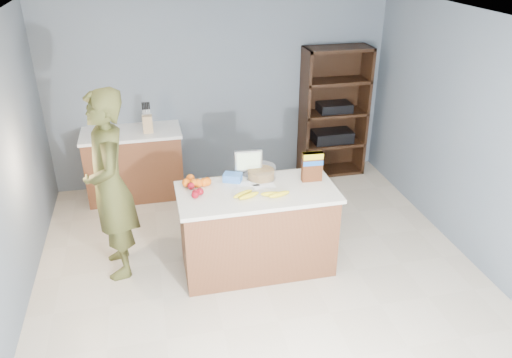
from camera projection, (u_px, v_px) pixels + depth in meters
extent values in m
cube|color=beige|center=(264.00, 283.00, 5.00)|extent=(4.50, 5.00, 0.02)
cube|color=slate|center=(220.00, 91.00, 6.62)|extent=(4.50, 0.02, 2.50)
cube|color=slate|center=(488.00, 149.00, 4.88)|extent=(0.02, 5.00, 2.50)
cube|color=white|center=(266.00, 27.00, 3.88)|extent=(4.50, 5.00, 0.02)
cube|color=brown|center=(257.00, 231.00, 5.07)|extent=(1.50, 0.70, 0.86)
cube|color=silver|center=(257.00, 192.00, 4.87)|extent=(1.56, 0.76, 0.04)
cube|color=black|center=(257.00, 262.00, 5.24)|extent=(1.46, 0.66, 0.10)
cube|color=brown|center=(135.00, 165.00, 6.49)|extent=(1.20, 0.60, 0.86)
cube|color=white|center=(131.00, 133.00, 6.28)|extent=(1.24, 0.62, 0.04)
cube|color=black|center=(329.00, 109.00, 7.06)|extent=(0.90, 0.04, 1.80)
cube|color=black|center=(304.00, 115.00, 6.82)|extent=(0.04, 0.40, 1.80)
cube|color=black|center=(363.00, 110.00, 6.99)|extent=(0.04, 0.40, 1.80)
cube|color=black|center=(330.00, 170.00, 7.30)|extent=(0.90, 0.40, 0.04)
cube|color=black|center=(332.00, 143.00, 7.11)|extent=(0.90, 0.40, 0.04)
cube|color=black|center=(334.00, 113.00, 6.91)|extent=(0.90, 0.40, 0.04)
cube|color=black|center=(336.00, 81.00, 6.70)|extent=(0.90, 0.40, 0.04)
cube|color=black|center=(339.00, 49.00, 6.51)|extent=(0.90, 0.40, 0.04)
cube|color=black|center=(332.00, 136.00, 7.06)|extent=(0.55, 0.32, 0.16)
cube|color=black|center=(334.00, 107.00, 6.87)|extent=(0.45, 0.30, 0.12)
imported|color=#47481F|center=(110.00, 186.00, 4.80)|extent=(0.56, 0.76, 1.92)
cube|color=tan|center=(148.00, 124.00, 6.19)|extent=(0.12, 0.10, 0.22)
cylinder|color=black|center=(143.00, 112.00, 6.12)|extent=(0.02, 0.02, 0.09)
cylinder|color=black|center=(145.00, 112.00, 6.12)|extent=(0.02, 0.02, 0.09)
cylinder|color=black|center=(146.00, 112.00, 6.12)|extent=(0.02, 0.02, 0.09)
cylinder|color=black|center=(148.00, 112.00, 6.13)|extent=(0.02, 0.02, 0.09)
cylinder|color=black|center=(150.00, 112.00, 6.13)|extent=(0.02, 0.02, 0.09)
cube|color=white|center=(248.00, 184.00, 4.98)|extent=(0.23, 0.13, 0.00)
cube|color=white|center=(264.00, 186.00, 4.94)|extent=(0.22, 0.12, 0.00)
ellipsoid|color=yellow|center=(243.00, 194.00, 4.74)|extent=(0.23, 0.15, 0.05)
ellipsoid|color=yellow|center=(249.00, 196.00, 4.71)|extent=(0.23, 0.13, 0.05)
ellipsoid|color=yellow|center=(279.00, 194.00, 4.73)|extent=(0.23, 0.11, 0.05)
ellipsoid|color=yellow|center=(272.00, 194.00, 4.74)|extent=(0.23, 0.09, 0.05)
sphere|color=maroon|center=(191.00, 186.00, 4.86)|extent=(0.07, 0.07, 0.07)
sphere|color=maroon|center=(200.00, 192.00, 4.76)|extent=(0.07, 0.07, 0.07)
sphere|color=maroon|center=(195.00, 195.00, 4.70)|extent=(0.07, 0.07, 0.07)
sphere|color=maroon|center=(196.00, 193.00, 4.73)|extent=(0.07, 0.07, 0.07)
sphere|color=orange|center=(194.00, 183.00, 4.90)|extent=(0.09, 0.09, 0.09)
sphere|color=orange|center=(190.00, 178.00, 4.99)|extent=(0.09, 0.09, 0.09)
sphere|color=orange|center=(204.00, 182.00, 4.92)|extent=(0.09, 0.09, 0.09)
sphere|color=orange|center=(207.00, 182.00, 4.93)|extent=(0.09, 0.09, 0.09)
sphere|color=orange|center=(186.00, 183.00, 4.91)|extent=(0.09, 0.09, 0.09)
sphere|color=orange|center=(198.00, 183.00, 4.90)|extent=(0.09, 0.09, 0.09)
cube|color=blue|center=(233.00, 177.00, 5.02)|extent=(0.21, 0.18, 0.08)
cylinder|color=#267219|center=(261.00, 174.00, 5.08)|extent=(0.27, 0.27, 0.09)
cylinder|color=white|center=(261.00, 172.00, 5.07)|extent=(0.30, 0.30, 0.13)
cylinder|color=silver|center=(249.00, 175.00, 5.14)|extent=(0.12, 0.12, 0.01)
cylinder|color=silver|center=(248.00, 173.00, 5.13)|extent=(0.02, 0.02, 0.05)
cube|color=silver|center=(248.00, 161.00, 5.07)|extent=(0.28, 0.05, 0.22)
cube|color=yellow|center=(249.00, 161.00, 5.05)|extent=(0.24, 0.02, 0.18)
cube|color=#592B14|center=(312.00, 167.00, 4.98)|extent=(0.21, 0.08, 0.30)
cube|color=yellow|center=(313.00, 156.00, 4.92)|extent=(0.21, 0.09, 0.06)
cube|color=blue|center=(312.00, 162.00, 4.96)|extent=(0.21, 0.09, 0.05)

